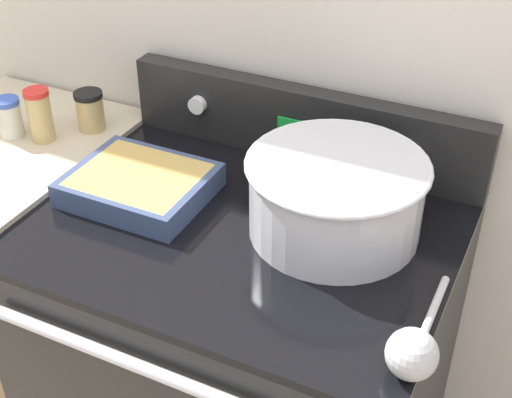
{
  "coord_description": "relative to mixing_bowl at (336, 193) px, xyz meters",
  "views": [
    {
      "loc": [
        0.51,
        -0.67,
        1.76
      ],
      "look_at": [
        0.02,
        0.33,
        1.0
      ],
      "focal_mm": 50.0,
      "sensor_mm": 36.0,
      "label": 1
    }
  ],
  "objects": [
    {
      "name": "control_panel",
      "position": [
        -0.16,
        0.23,
        -0.0
      ],
      "size": [
        0.81,
        0.07,
        0.17
      ],
      "color": "black",
      "rests_on": "stove_range"
    },
    {
      "name": "mixing_bowl",
      "position": [
        0.0,
        0.0,
        0.0
      ],
      "size": [
        0.34,
        0.34,
        0.15
      ],
      "color": "silver",
      "rests_on": "stove_range"
    },
    {
      "name": "side_counter",
      "position": [
        -0.81,
        -0.06,
        -0.55
      ],
      "size": [
        0.48,
        0.63,
        0.96
      ],
      "color": "#896B4C",
      "rests_on": "ground_plane"
    },
    {
      "name": "spice_jar_black_cap",
      "position": [
        -0.65,
        0.12,
        -0.03
      ],
      "size": [
        0.07,
        0.07,
        0.09
      ],
      "color": "tan",
      "rests_on": "side_counter"
    },
    {
      "name": "ladle",
      "position": [
        0.23,
        -0.28,
        -0.05
      ],
      "size": [
        0.08,
        0.27,
        0.08
      ],
      "color": "#B7B7B7",
      "rests_on": "stove_range"
    },
    {
      "name": "spice_jar_blue_cap",
      "position": [
        -0.8,
        0.01,
        -0.03
      ],
      "size": [
        0.06,
        0.06,
        0.09
      ],
      "color": "beige",
      "rests_on": "side_counter"
    },
    {
      "name": "stove_range",
      "position": [
        -0.16,
        -0.06,
        -0.56
      ],
      "size": [
        0.81,
        0.66,
        0.94
      ],
      "color": "black",
      "rests_on": "ground_plane"
    },
    {
      "name": "spice_jar_red_cap",
      "position": [
        -0.72,
        0.02,
        -0.01
      ],
      "size": [
        0.06,
        0.06,
        0.12
      ],
      "color": "tan",
      "rests_on": "side_counter"
    },
    {
      "name": "casserole_dish",
      "position": [
        -0.4,
        -0.06,
        -0.06
      ],
      "size": [
        0.28,
        0.23,
        0.05
      ],
      "color": "#38476B",
      "rests_on": "stove_range"
    },
    {
      "name": "kitchen_wall",
      "position": [
        -0.16,
        0.29,
        0.22
      ],
      "size": [
        8.0,
        0.05,
        2.5
      ],
      "color": "beige",
      "rests_on": "ground_plane"
    }
  ]
}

